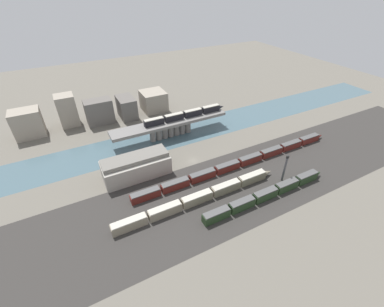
{
  "coord_description": "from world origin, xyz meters",
  "views": [
    {
      "loc": [
        -45.82,
        -86.72,
        72.81
      ],
      "look_at": [
        0.0,
        0.88,
        3.65
      ],
      "focal_mm": 24.0,
      "sensor_mm": 36.0,
      "label": 1
    }
  ],
  "objects_px": {
    "warehouse_building": "(136,166)",
    "signal_tower": "(285,169)",
    "train_yard_near": "(268,194)",
    "train_yard_mid": "(200,197)",
    "train_yard_far": "(242,162)",
    "train_on_bridge": "(186,115)"
  },
  "relations": [
    {
      "from": "warehouse_building",
      "to": "signal_tower",
      "type": "distance_m",
      "value": 63.03
    },
    {
      "from": "train_yard_near",
      "to": "train_yard_mid",
      "type": "height_order",
      "value": "train_yard_near"
    },
    {
      "from": "train_yard_far",
      "to": "train_on_bridge",
      "type": "bearing_deg",
      "value": 103.32
    },
    {
      "from": "signal_tower",
      "to": "train_yard_near",
      "type": "bearing_deg",
      "value": -158.09
    },
    {
      "from": "train_yard_near",
      "to": "train_yard_far",
      "type": "bearing_deg",
      "value": 80.38
    },
    {
      "from": "train_on_bridge",
      "to": "signal_tower",
      "type": "distance_m",
      "value": 59.05
    },
    {
      "from": "train_yard_mid",
      "to": "warehouse_building",
      "type": "distance_m",
      "value": 31.96
    },
    {
      "from": "train_yard_far",
      "to": "warehouse_building",
      "type": "xyz_separation_m",
      "value": [
        -45.0,
        15.76,
        2.97
      ]
    },
    {
      "from": "train_on_bridge",
      "to": "warehouse_building",
      "type": "bearing_deg",
      "value": -146.66
    },
    {
      "from": "signal_tower",
      "to": "train_yard_mid",
      "type": "bearing_deg",
      "value": 171.56
    },
    {
      "from": "train_yard_near",
      "to": "train_yard_far",
      "type": "relative_size",
      "value": 0.56
    },
    {
      "from": "train_yard_far",
      "to": "warehouse_building",
      "type": "height_order",
      "value": "warehouse_building"
    },
    {
      "from": "train_yard_mid",
      "to": "train_yard_near",
      "type": "bearing_deg",
      "value": -23.51
    },
    {
      "from": "warehouse_building",
      "to": "signal_tower",
      "type": "height_order",
      "value": "signal_tower"
    },
    {
      "from": "warehouse_building",
      "to": "train_yard_far",
      "type": "bearing_deg",
      "value": -19.3
    },
    {
      "from": "train_on_bridge",
      "to": "train_yard_far",
      "type": "distance_m",
      "value": 41.36
    },
    {
      "from": "train_yard_mid",
      "to": "warehouse_building",
      "type": "height_order",
      "value": "warehouse_building"
    },
    {
      "from": "train_on_bridge",
      "to": "train_yard_far",
      "type": "xyz_separation_m",
      "value": [
        9.3,
        -39.25,
        -9.13
      ]
    },
    {
      "from": "train_yard_mid",
      "to": "train_yard_far",
      "type": "distance_m",
      "value": 30.23
    },
    {
      "from": "train_yard_far",
      "to": "signal_tower",
      "type": "xyz_separation_m",
      "value": [
        9.0,
        -16.7,
        4.6
      ]
    },
    {
      "from": "train_on_bridge",
      "to": "signal_tower",
      "type": "bearing_deg",
      "value": -71.89
    },
    {
      "from": "train_on_bridge",
      "to": "train_yard_mid",
      "type": "relative_size",
      "value": 0.68
    }
  ]
}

